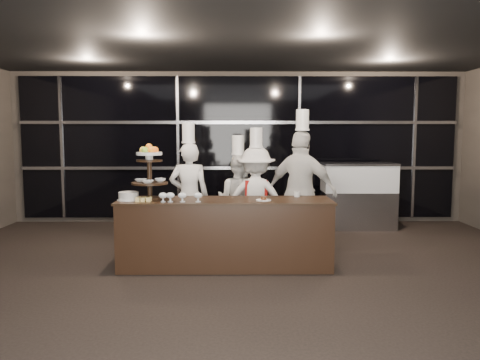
{
  "coord_description": "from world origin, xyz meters",
  "views": [
    {
      "loc": [
        -0.04,
        -4.38,
        1.82
      ],
      "look_at": [
        0.01,
        2.09,
        1.15
      ],
      "focal_mm": 35.0,
      "sensor_mm": 36.0,
      "label": 1
    }
  ],
  "objects_px": {
    "chef_a": "(189,195)",
    "chef_c": "(256,198)",
    "display_stand": "(149,168)",
    "chef_d": "(301,191)",
    "buffet_counter": "(225,233)",
    "display_case": "(358,192)",
    "layer_cake": "(129,196)",
    "chef_b": "(238,199)"
  },
  "relations": [
    {
      "from": "chef_a",
      "to": "chef_c",
      "type": "height_order",
      "value": "chef_a"
    },
    {
      "from": "display_stand",
      "to": "chef_d",
      "type": "bearing_deg",
      "value": 19.22
    },
    {
      "from": "chef_c",
      "to": "buffet_counter",
      "type": "bearing_deg",
      "value": -114.64
    },
    {
      "from": "display_stand",
      "to": "display_case",
      "type": "relative_size",
      "value": 0.55
    },
    {
      "from": "display_case",
      "to": "buffet_counter",
      "type": "bearing_deg",
      "value": -134.15
    },
    {
      "from": "chef_a",
      "to": "chef_c",
      "type": "xyz_separation_m",
      "value": [
        1.03,
        0.01,
        -0.05
      ]
    },
    {
      "from": "buffet_counter",
      "to": "chef_d",
      "type": "bearing_deg",
      "value": 33.41
    },
    {
      "from": "layer_cake",
      "to": "chef_a",
      "type": "distance_m",
      "value": 1.24
    },
    {
      "from": "buffet_counter",
      "to": "chef_c",
      "type": "bearing_deg",
      "value": 65.36
    },
    {
      "from": "buffet_counter",
      "to": "chef_d",
      "type": "xyz_separation_m",
      "value": [
        1.12,
        0.74,
        0.47
      ]
    },
    {
      "from": "chef_d",
      "to": "chef_b",
      "type": "bearing_deg",
      "value": 152.71
    },
    {
      "from": "chef_a",
      "to": "chef_b",
      "type": "relative_size",
      "value": 1.11
    },
    {
      "from": "display_stand",
      "to": "layer_cake",
      "type": "distance_m",
      "value": 0.46
    },
    {
      "from": "display_case",
      "to": "chef_b",
      "type": "xyz_separation_m",
      "value": [
        -2.26,
        -1.29,
        0.06
      ]
    },
    {
      "from": "chef_d",
      "to": "display_case",
      "type": "bearing_deg",
      "value": 53.36
    },
    {
      "from": "buffet_counter",
      "to": "display_case",
      "type": "height_order",
      "value": "display_case"
    },
    {
      "from": "display_stand",
      "to": "chef_b",
      "type": "xyz_separation_m",
      "value": [
        1.18,
        1.23,
        -0.59
      ]
    },
    {
      "from": "chef_b",
      "to": "chef_c",
      "type": "bearing_deg",
      "value": -41.44
    },
    {
      "from": "display_stand",
      "to": "buffet_counter",
      "type": "bearing_deg",
      "value": 0.01
    },
    {
      "from": "display_case",
      "to": "chef_b",
      "type": "distance_m",
      "value": 2.6
    },
    {
      "from": "chef_a",
      "to": "chef_b",
      "type": "distance_m",
      "value": 0.8
    },
    {
      "from": "layer_cake",
      "to": "display_case",
      "type": "bearing_deg",
      "value": 34.62
    },
    {
      "from": "display_stand",
      "to": "chef_c",
      "type": "height_order",
      "value": "chef_c"
    },
    {
      "from": "chef_b",
      "to": "chef_d",
      "type": "height_order",
      "value": "chef_d"
    },
    {
      "from": "layer_cake",
      "to": "chef_d",
      "type": "relative_size",
      "value": 0.14
    },
    {
      "from": "buffet_counter",
      "to": "display_stand",
      "type": "relative_size",
      "value": 3.81
    },
    {
      "from": "chef_d",
      "to": "chef_a",
      "type": "bearing_deg",
      "value": 172.15
    },
    {
      "from": "display_case",
      "to": "chef_a",
      "type": "xyz_separation_m",
      "value": [
        -3.02,
        -1.54,
        0.17
      ]
    },
    {
      "from": "buffet_counter",
      "to": "layer_cake",
      "type": "relative_size",
      "value": 9.47
    },
    {
      "from": "layer_cake",
      "to": "display_case",
      "type": "relative_size",
      "value": 0.22
    },
    {
      "from": "buffet_counter",
      "to": "display_stand",
      "type": "distance_m",
      "value": 1.33
    },
    {
      "from": "display_stand",
      "to": "chef_b",
      "type": "distance_m",
      "value": 1.8
    },
    {
      "from": "display_stand",
      "to": "chef_c",
      "type": "distance_m",
      "value": 1.83
    },
    {
      "from": "buffet_counter",
      "to": "layer_cake",
      "type": "height_order",
      "value": "layer_cake"
    },
    {
      "from": "chef_b",
      "to": "chef_a",
      "type": "bearing_deg",
      "value": -161.53
    },
    {
      "from": "display_case",
      "to": "chef_a",
      "type": "height_order",
      "value": "chef_a"
    },
    {
      "from": "chef_c",
      "to": "chef_d",
      "type": "xyz_separation_m",
      "value": [
        0.67,
        -0.24,
        0.13
      ]
    },
    {
      "from": "layer_cake",
      "to": "chef_b",
      "type": "relative_size",
      "value": 0.17
    },
    {
      "from": "layer_cake",
      "to": "chef_d",
      "type": "xyz_separation_m",
      "value": [
        2.39,
        0.79,
        -0.04
      ]
    },
    {
      "from": "chef_c",
      "to": "chef_a",
      "type": "bearing_deg",
      "value": -179.44
    },
    {
      "from": "buffet_counter",
      "to": "chef_a",
      "type": "height_order",
      "value": "chef_a"
    },
    {
      "from": "display_stand",
      "to": "layer_cake",
      "type": "xyz_separation_m",
      "value": [
        -0.27,
        -0.05,
        -0.37
      ]
    }
  ]
}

